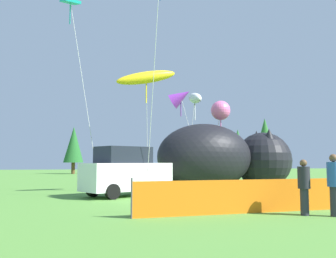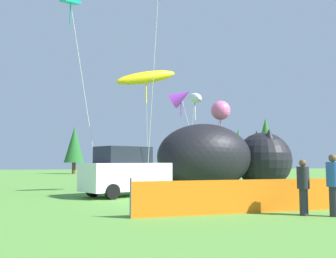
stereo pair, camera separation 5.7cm
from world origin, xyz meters
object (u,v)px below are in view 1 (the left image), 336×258
at_px(kite_yellow_hero, 146,78).
at_px(kite_purple_delta, 181,97).
at_px(kite_pink_octopus, 221,111).
at_px(spectator_in_yellow_shirt, 334,182).
at_px(kite_white_ghost, 195,98).
at_px(inflatable_cat, 223,159).
at_px(folding_chair, 277,190).
at_px(parked_car, 126,172).
at_px(spectator_in_grey_shirt, 304,185).
at_px(kite_teal_diamond, 71,6).

distance_m(kite_yellow_hero, kite_purple_delta, 5.84).
bearing_deg(kite_pink_octopus, spectator_in_yellow_shirt, -91.76).
height_order(kite_white_ghost, kite_pink_octopus, kite_white_ghost).
relative_size(inflatable_cat, kite_yellow_hero, 1.28).
bearing_deg(folding_chair, parked_car, 9.88).
bearing_deg(kite_yellow_hero, spectator_in_grey_shirt, -68.44).
bearing_deg(inflatable_cat, parked_car, -162.70).
relative_size(kite_purple_delta, kite_teal_diamond, 0.61).
bearing_deg(kite_pink_octopus, inflatable_cat, -13.84).
height_order(parked_car, inflatable_cat, inflatable_cat).
bearing_deg(kite_teal_diamond, inflatable_cat, -8.01).
height_order(kite_yellow_hero, kite_teal_diamond, kite_teal_diamond).
xyz_separation_m(folding_chair, inflatable_cat, (0.60, 7.17, 1.15)).
bearing_deg(folding_chair, kite_white_ghost, -34.90).
xyz_separation_m(folding_chair, kite_yellow_hero, (-3.89, 5.89, 5.25)).
bearing_deg(kite_yellow_hero, folding_chair, -56.57).
bearing_deg(inflatable_cat, kite_teal_diamond, 162.71).
height_order(spectator_in_grey_shirt, spectator_in_yellow_shirt, spectator_in_yellow_shirt).
xyz_separation_m(kite_yellow_hero, kite_white_ghost, (3.26, 2.54, -0.52)).
height_order(kite_white_ghost, kite_purple_delta, kite_purple_delta).
relative_size(folding_chair, kite_purple_delta, 0.14).
height_order(spectator_in_yellow_shirt, kite_purple_delta, kite_purple_delta).
xyz_separation_m(kite_yellow_hero, kite_pink_octopus, (4.40, 1.30, -1.37)).
bearing_deg(parked_car, folding_chair, -69.57).
relative_size(inflatable_cat, kite_pink_octopus, 1.67).
distance_m(spectator_in_yellow_shirt, kite_pink_octopus, 10.73).
distance_m(parked_car, kite_white_ghost, 7.30).
relative_size(folding_chair, inflatable_cat, 0.11).
xyz_separation_m(spectator_in_yellow_shirt, kite_yellow_hero, (-4.09, 8.86, 4.80)).
xyz_separation_m(kite_white_ghost, kite_purple_delta, (-0.24, 2.45, 0.50)).
distance_m(spectator_in_grey_shirt, kite_teal_diamond, 16.11).
bearing_deg(spectator_in_yellow_shirt, kite_yellow_hero, 114.75).
xyz_separation_m(parked_car, spectator_in_grey_shirt, (4.48, -6.97, -0.19)).
xyz_separation_m(kite_yellow_hero, kite_teal_diamond, (-3.90, 2.46, 4.44)).
xyz_separation_m(spectator_in_yellow_shirt, kite_white_ghost, (-0.82, 11.40, 4.28)).
height_order(spectator_in_grey_shirt, kite_pink_octopus, kite_pink_octopus).
bearing_deg(kite_purple_delta, kite_white_ghost, -84.46).
xyz_separation_m(inflatable_cat, kite_pink_octopus, (-0.09, 0.02, 2.73)).
distance_m(parked_car, kite_purple_delta, 9.04).
distance_m(kite_white_ghost, kite_teal_diamond, 8.71).
distance_m(spectator_in_grey_shirt, kite_white_ghost, 11.87).
bearing_deg(kite_yellow_hero, inflatable_cat, 15.89).
bearing_deg(inflatable_cat, kite_pink_octopus, 156.88).
bearing_deg(kite_teal_diamond, kite_yellow_hero, -32.24).
bearing_deg(kite_white_ghost, kite_teal_diamond, -179.34).
bearing_deg(kite_yellow_hero, kite_purple_delta, 58.78).
height_order(inflatable_cat, kite_white_ghost, kite_white_ghost).
relative_size(kite_white_ghost, kite_pink_octopus, 1.18).
xyz_separation_m(folding_chair, spectator_in_grey_shirt, (-0.53, -2.61, 0.37)).
bearing_deg(parked_car, kite_white_ghost, 14.27).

